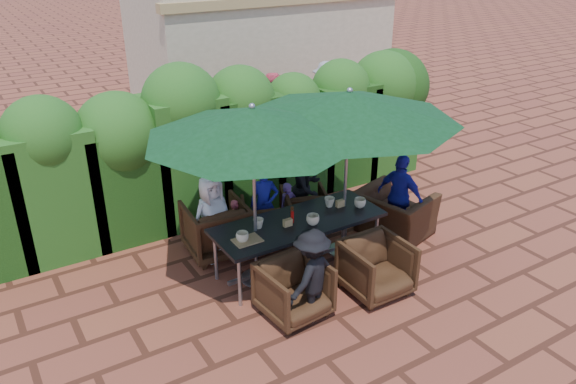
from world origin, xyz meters
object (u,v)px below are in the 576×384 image
umbrella_left (252,123)px  umbrella_right (349,106)px  dining_table (298,225)px  chair_far_left (216,226)px  chair_far_right (304,206)px  chair_far_mid (267,220)px  chair_end_right (395,207)px  chair_near_left (294,287)px  chair_near_right (377,265)px

umbrella_left → umbrella_right: bearing=-1.2°
dining_table → chair_far_left: size_ratio=2.73×
chair_far_right → umbrella_left: bearing=56.3°
umbrella_left → chair_far_mid: 2.09m
chair_far_mid → chair_far_right: size_ratio=1.08×
dining_table → chair_end_right: (1.79, 0.06, -0.21)m
umbrella_left → chair_near_left: size_ratio=3.48×
chair_far_left → chair_far_right: (1.53, 0.01, -0.09)m
umbrella_right → chair_far_right: size_ratio=4.28×
umbrella_left → chair_far_right: 2.49m
chair_near_left → umbrella_left: bearing=86.5°
chair_near_right → chair_far_left: bearing=124.7°
chair_far_mid → chair_far_right: bearing=-146.2°
chair_far_mid → chair_far_right: chair_far_mid is taller
chair_near_left → chair_near_right: chair_near_right is taller
umbrella_right → chair_near_left: bearing=-147.8°
umbrella_left → chair_near_left: bearing=-88.6°
dining_table → chair_far_right: (0.74, 1.00, -0.33)m
chair_far_right → chair_near_right: bearing=106.7°
chair_near_left → chair_far_right: bearing=49.0°
chair_near_right → chair_end_right: (1.23, 1.06, 0.07)m
chair_far_left → chair_near_left: (0.18, -1.83, -0.05)m
chair_far_mid → chair_near_left: (-0.59, -1.71, 0.01)m
umbrella_left → chair_far_right: bearing=34.2°
umbrella_right → chair_end_right: (0.99, 0.02, -1.75)m
chair_near_right → chair_near_left: bearing=173.0°
dining_table → umbrella_right: (0.80, 0.04, 1.54)m
umbrella_left → chair_end_right: 2.98m
dining_table → umbrella_left: 1.66m
chair_near_left → dining_table: bearing=49.7°
dining_table → umbrella_right: bearing=2.7°
chair_far_left → chair_near_left: chair_far_left is taller
umbrella_right → umbrella_left: bearing=178.8°
umbrella_left → chair_end_right: bearing=-0.2°
umbrella_right → chair_near_right: (-0.24, -1.04, -1.82)m
chair_end_right → umbrella_right: bearing=76.0°
chair_far_left → chair_far_mid: chair_far_left is taller
umbrella_left → chair_far_mid: umbrella_left is taller
chair_far_mid → chair_near_right: size_ratio=0.94×
dining_table → chair_near_left: (-0.60, -0.85, -0.29)m
dining_table → chair_near_right: chair_near_right is taller
chair_far_mid → umbrella_right: bearing=157.9°
chair_far_left → umbrella_right: bearing=153.9°
umbrella_right → chair_far_mid: 2.17m
chair_far_left → chair_far_right: size_ratio=1.25×
chair_far_right → chair_near_left: 2.28m
umbrella_left → chair_near_right: bearing=-42.2°
umbrella_left → chair_end_right: umbrella_left is taller
umbrella_left → umbrella_right: same height
umbrella_right → chair_far_left: (-1.58, 0.95, -1.78)m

